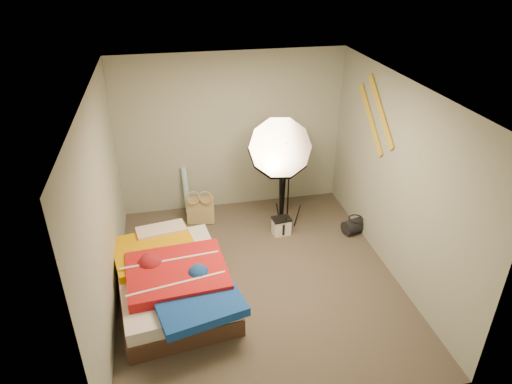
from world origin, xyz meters
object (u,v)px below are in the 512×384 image
object	(u,v)px
wrapping_roll	(186,190)
duffel_bag	(355,226)
tote_bag	(201,210)
bed	(173,280)
photo_umbrella	(280,149)
camera_tripod	(282,177)
camera_case	(281,227)

from	to	relation	value
wrapping_roll	duffel_bag	bearing A→B (deg)	-25.13
wrapping_roll	duffel_bag	size ratio (longest dim) A/B	2.09
tote_bag	bed	bearing A→B (deg)	-97.55
photo_umbrella	camera_tripod	bearing A→B (deg)	65.52
camera_case	bed	world-z (taller)	bed
tote_bag	wrapping_roll	world-z (taller)	wrapping_roll
duffel_bag	bed	world-z (taller)	bed
tote_bag	camera_tripod	distance (m)	1.37
camera_case	photo_umbrella	size ratio (longest dim) A/B	0.13
tote_bag	bed	world-z (taller)	bed
tote_bag	camera_case	xyz separation A→B (m)	(1.14, -0.58, -0.08)
tote_bag	camera_case	world-z (taller)	tote_bag
wrapping_roll	bed	distance (m)	2.06
tote_bag	duffel_bag	xyz separation A→B (m)	(2.23, -0.76, -0.10)
tote_bag	photo_umbrella	bearing A→B (deg)	-14.17
duffel_bag	bed	distance (m)	2.87
wrapping_roll	camera_case	size ratio (longest dim) A/B	3.02
camera_case	bed	bearing A→B (deg)	-152.68
wrapping_roll	bed	xyz separation A→B (m)	(-0.31, -2.04, -0.11)
photo_umbrella	camera_tripod	world-z (taller)	photo_umbrella
camera_case	camera_tripod	world-z (taller)	camera_tripod
bed	camera_case	bearing A→B (deg)	33.55
bed	photo_umbrella	size ratio (longest dim) A/B	1.11
camera_tripod	bed	bearing A→B (deg)	-139.68
bed	photo_umbrella	xyz separation A→B (m)	(1.60, 1.19, 1.07)
duffel_bag	bed	size ratio (longest dim) A/B	0.18
tote_bag	camera_case	distance (m)	1.28
camera_case	photo_umbrella	distance (m)	1.22
tote_bag	photo_umbrella	size ratio (longest dim) A/B	0.22
duffel_bag	camera_tripod	size ratio (longest dim) A/B	0.27
bed	camera_tripod	distance (m)	2.32
duffel_bag	bed	bearing A→B (deg)	-178.61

